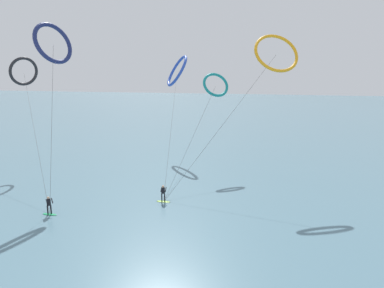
# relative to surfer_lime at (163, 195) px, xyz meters

# --- Properties ---
(sea_water) EXTENTS (400.00, 200.00, 0.08)m
(sea_water) POSITION_rel_surfer_lime_xyz_m (4.65, 78.04, -0.78)
(sea_water) COLOR slate
(sea_water) RESTS_ON ground
(surfer_lime) EXTENTS (1.40, 0.60, 1.70)m
(surfer_lime) POSITION_rel_surfer_lime_xyz_m (0.00, 0.00, 0.00)
(surfer_lime) COLOR #8CC62D
(surfer_lime) RESTS_ON ground
(surfer_emerald) EXTENTS (1.40, 0.73, 1.70)m
(surfer_emerald) POSITION_rel_surfer_lime_xyz_m (-8.85, -5.37, 0.00)
(surfer_emerald) COLOR #199351
(surfer_emerald) RESTS_ON ground
(kite_navy) EXTENTS (5.77, 10.74, 17.78)m
(kite_navy) POSITION_rel_surfer_lime_xyz_m (-13.03, 2.89, 14.72)
(kite_navy) COLOR navy
(kite_navy) RESTS_ON ground
(kite_amber) EXTENTS (12.99, 12.36, 16.79)m
(kite_amber) POSITION_rel_surfer_lime_xyz_m (9.99, 9.79, 13.78)
(kite_amber) COLOR orange
(kite_amber) RESTS_ON ground
(kite_teal) EXTENTS (4.56, 16.40, 12.56)m
(kite_teal) POSITION_rel_surfer_lime_xyz_m (2.46, 14.45, 10.13)
(kite_teal) COLOR teal
(kite_teal) RESTS_ON ground
(kite_cobalt) EXTENTS (7.43, 24.09, 15.22)m
(kite_cobalt) POSITION_rel_surfer_lime_xyz_m (-4.74, 21.01, 11.96)
(kite_cobalt) COLOR #2647B7
(kite_cobalt) RESTS_ON ground
(kite_charcoal) EXTENTS (14.73, 16.38, 14.59)m
(kite_charcoal) POSITION_rel_surfer_lime_xyz_m (-22.22, 9.01, 11.84)
(kite_charcoal) COLOR black
(kite_charcoal) RESTS_ON ground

